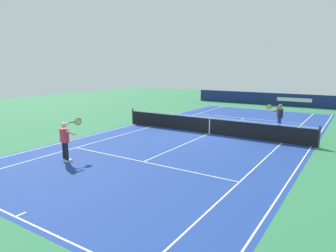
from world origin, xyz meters
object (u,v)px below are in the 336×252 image
object	(u,v)px
tennis_player_far	(279,116)
tennis_player_near	(65,139)
tennis_net	(210,125)
tennis_ball	(150,132)

from	to	relation	value
tennis_player_far	tennis_player_near	bearing A→B (deg)	-28.40
tennis_net	tennis_player_far	xyz separation A→B (m)	(-3.03, 3.23, 0.44)
tennis_player_near	tennis_player_far	bearing A→B (deg)	151.60
tennis_ball	tennis_player_near	bearing A→B (deg)	3.17
tennis_net	tennis_player_near	world-z (taller)	tennis_player_near
tennis_player_near	tennis_player_far	world-z (taller)	same
tennis_net	tennis_ball	size ratio (longest dim) A/B	177.27
tennis_net	tennis_player_near	size ratio (longest dim) A/B	6.89
tennis_player_near	tennis_player_far	distance (m)	12.59
tennis_net	tennis_ball	world-z (taller)	tennis_net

